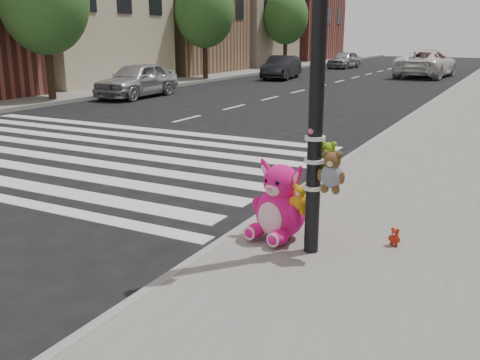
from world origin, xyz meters
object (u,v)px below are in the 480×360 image
Objects in this scene: red_teddy at (395,237)px; car_white_near at (426,64)px; car_silver_far at (137,80)px; signal_pole at (319,107)px; pink_bunny at (279,207)px; car_dark_far at (282,67)px.

car_white_near reaches higher than red_teddy.
signal_pole is at bearing -47.36° from car_silver_far.
red_teddy is at bearing 28.87° from pink_bunny.
pink_bunny is (-0.52, 0.20, -1.25)m from signal_pole.
pink_bunny is 16.57m from car_silver_far.
pink_bunny is at bearing -152.57° from red_teddy.
car_white_near reaches higher than car_dark_far.
red_teddy is 0.04× the size of car_white_near.
signal_pole is 25.45m from car_dark_far.
car_dark_far is (1.53, 11.06, -0.05)m from car_silver_far.
red_teddy is at bearing 102.58° from car_white_near.
signal_pole reaches higher than red_teddy.
pink_bunny is 1.38m from red_teddy.
signal_pole is at bearing -8.71° from pink_bunny.
car_white_near is (-4.30, 27.75, 0.54)m from red_teddy.
red_teddy is 17.24m from car_silver_far.
car_silver_far reaches higher than pink_bunny.
signal_pole is 1.01× the size of car_dark_far.
signal_pole is 4.18× the size of pink_bunny.
pink_bunny is at bearing 99.87° from car_white_near.
signal_pole is 0.97× the size of car_silver_far.
red_teddy is 0.05× the size of car_dark_far.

